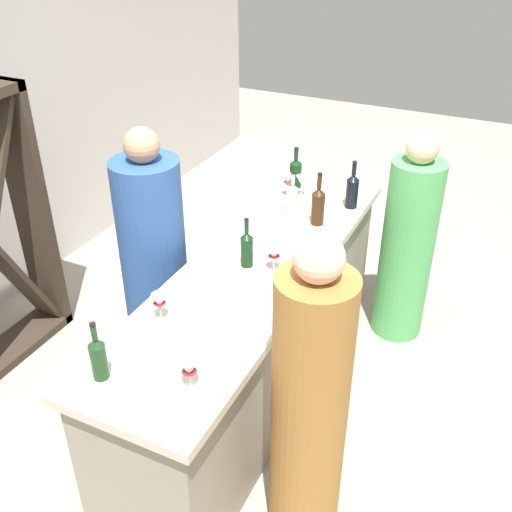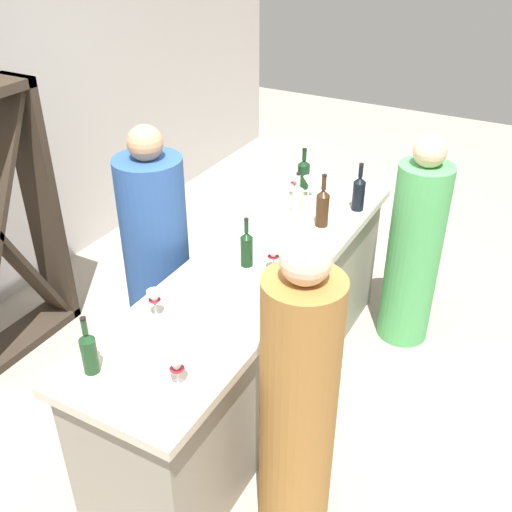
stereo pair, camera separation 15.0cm
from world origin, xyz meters
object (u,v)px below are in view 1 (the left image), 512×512
(person_right_guest, at_px, (155,270))
(wine_bottle_second_right_clear_pale, at_px, (292,198))
(wine_glass_near_center, at_px, (274,255))
(person_left_guest, at_px, (309,410))
(wine_bottle_far_right_dark_green, at_px, (296,172))
(wine_glass_far_left, at_px, (288,181))
(wine_bottle_second_left_dark_green, at_px, (247,248))
(wine_glass_far_center, at_px, (159,303))
(person_center_guest, at_px, (407,247))
(wine_glass_near_right, at_px, (302,181))
(wine_bottle_center_amber_brown, at_px, (318,205))
(wine_bottle_rightmost_near_black, at_px, (352,190))
(wine_glass_near_left, at_px, (189,370))
(wine_bottle_leftmost_olive_green, at_px, (98,357))

(person_right_guest, bearing_deg, wine_bottle_second_right_clear_pale, 47.04)
(wine_glass_near_center, height_order, person_left_guest, person_left_guest)
(wine_bottle_far_right_dark_green, bearing_deg, wine_glass_far_left, -175.33)
(wine_bottle_second_left_dark_green, height_order, wine_glass_far_center, wine_bottle_second_left_dark_green)
(wine_glass_near_center, height_order, person_center_guest, person_center_guest)
(wine_glass_near_right, bearing_deg, wine_bottle_second_right_clear_pale, -171.88)
(wine_bottle_center_amber_brown, xyz_separation_m, wine_glass_far_center, (-1.23, 0.33, -0.03))
(wine_bottle_rightmost_near_black, relative_size, person_center_guest, 0.22)
(wine_bottle_center_amber_brown, height_order, wine_bottle_far_right_dark_green, wine_bottle_center_amber_brown)
(wine_bottle_center_amber_brown, xyz_separation_m, wine_glass_near_center, (-0.60, 0.02, -0.03))
(wine_bottle_second_left_dark_green, height_order, wine_glass_near_left, wine_bottle_second_left_dark_green)
(wine_bottle_rightmost_near_black, bearing_deg, wine_bottle_leftmost_olive_green, 167.13)
(wine_bottle_rightmost_near_black, distance_m, wine_glass_near_right, 0.35)
(wine_bottle_center_amber_brown, height_order, wine_bottle_rightmost_near_black, wine_bottle_center_amber_brown)
(wine_bottle_center_amber_brown, xyz_separation_m, person_center_guest, (0.41, -0.49, -0.38))
(wine_bottle_rightmost_near_black, relative_size, wine_bottle_far_right_dark_green, 1.11)
(person_left_guest, bearing_deg, person_center_guest, -112.93)
(wine_glass_near_left, height_order, person_center_guest, person_center_guest)
(wine_bottle_second_right_clear_pale, distance_m, wine_glass_near_left, 1.64)
(wine_bottle_rightmost_near_black, xyz_separation_m, person_left_guest, (-1.61, -0.35, -0.29))
(wine_glass_far_left, xyz_separation_m, person_right_guest, (-0.92, 0.46, -0.29))
(person_center_guest, bearing_deg, wine_bottle_second_left_dark_green, 71.91)
(person_left_guest, bearing_deg, wine_bottle_second_right_clear_pale, -86.23)
(person_center_guest, bearing_deg, wine_bottle_second_right_clear_pale, 41.68)
(wine_bottle_second_right_clear_pale, height_order, person_left_guest, person_left_guest)
(wine_glass_near_center, bearing_deg, wine_bottle_second_right_clear_pale, 14.72)
(wine_glass_near_right, relative_size, wine_glass_far_left, 0.92)
(wine_bottle_far_right_dark_green, bearing_deg, wine_glass_near_left, -169.72)
(wine_glass_near_right, bearing_deg, wine_bottle_second_left_dark_green, -176.61)
(wine_bottle_far_right_dark_green, bearing_deg, wine_bottle_rightmost_near_black, -106.76)
(wine_bottle_center_amber_brown, relative_size, wine_glass_far_center, 2.25)
(wine_glass_near_right, xyz_separation_m, wine_glass_far_left, (-0.04, 0.08, 0.00))
(wine_bottle_second_right_clear_pale, bearing_deg, wine_bottle_rightmost_near_black, -51.83)
(wine_glass_far_left, bearing_deg, person_center_guest, -80.22)
(person_center_guest, bearing_deg, person_right_guest, 54.85)
(wine_glass_far_left, bearing_deg, wine_bottle_center_amber_brown, -130.55)
(person_right_guest, bearing_deg, wine_glass_near_center, -0.48)
(wine_glass_near_right, distance_m, wine_glass_far_left, 0.09)
(wine_bottle_second_right_clear_pale, relative_size, wine_bottle_rightmost_near_black, 0.89)
(wine_glass_far_left, distance_m, person_right_guest, 1.07)
(wine_bottle_far_right_dark_green, bearing_deg, wine_glass_near_center, -163.55)
(wine_bottle_second_right_clear_pale, bearing_deg, wine_bottle_far_right_dark_green, 19.42)
(wine_bottle_second_left_dark_green, bearing_deg, wine_glass_far_center, 166.14)
(wine_bottle_far_right_dark_green, xyz_separation_m, wine_glass_near_center, (-1.04, -0.31, -0.01))
(wine_glass_near_right, xyz_separation_m, person_left_guest, (-1.61, -0.70, -0.29))
(wine_bottle_second_right_clear_pale, height_order, wine_glass_near_center, wine_bottle_second_right_clear_pale)
(wine_bottle_second_right_clear_pale, xyz_separation_m, wine_glass_near_left, (-1.62, -0.23, -0.01))
(wine_bottle_far_right_dark_green, bearing_deg, wine_bottle_second_left_dark_green, -171.75)
(wine_bottle_rightmost_near_black, height_order, wine_bottle_far_right_dark_green, wine_bottle_rightmost_near_black)
(wine_glass_near_center, bearing_deg, person_center_guest, -26.94)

